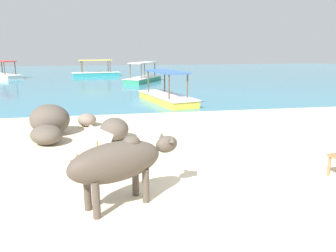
# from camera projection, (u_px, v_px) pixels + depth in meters

# --- Properties ---
(sand_beach) EXTENTS (18.00, 14.00, 0.04)m
(sand_beach) POSITION_uv_depth(u_px,v_px,m) (244.00, 215.00, 4.28)
(sand_beach) COLOR beige
(sand_beach) RESTS_ON ground
(water_surface) EXTENTS (60.00, 36.00, 0.03)m
(water_surface) POSITION_uv_depth(u_px,v_px,m) (131.00, 77.00, 25.33)
(water_surface) COLOR teal
(water_surface) RESTS_ON ground
(cow) EXTENTS (1.70, 1.09, 0.98)m
(cow) POSITION_uv_depth(u_px,v_px,m) (119.00, 161.00, 4.37)
(cow) COLOR #4C4238
(cow) RESTS_ON sand_beach
(deck_chair_far) EXTENTS (0.82, 0.62, 0.68)m
(deck_chair_far) POSITION_uv_depth(u_px,v_px,m) (92.00, 143.00, 6.13)
(deck_chair_far) COLOR olive
(deck_chair_far) RESTS_ON sand_beach
(shore_rock_large) EXTENTS (0.82, 0.88, 0.54)m
(shore_rock_large) POSITION_uv_depth(u_px,v_px,m) (114.00, 129.00, 7.67)
(shore_rock_large) COLOR brown
(shore_rock_large) RESTS_ON sand_beach
(shore_rock_medium) EXTENTS (1.03, 1.04, 0.45)m
(shore_rock_medium) POSITION_uv_depth(u_px,v_px,m) (47.00, 135.00, 7.33)
(shore_rock_medium) COLOR brown
(shore_rock_medium) RESTS_ON sand_beach
(shore_rock_small) EXTENTS (1.34, 1.30, 0.77)m
(shore_rock_small) POSITION_uv_depth(u_px,v_px,m) (50.00, 120.00, 8.14)
(shore_rock_small) COLOR brown
(shore_rock_small) RESTS_ON sand_beach
(shore_rock_flat) EXTENTS (0.66, 0.70, 0.36)m
(shore_rock_flat) POSITION_uv_depth(u_px,v_px,m) (87.00, 120.00, 9.06)
(shore_rock_flat) COLOR gray
(shore_rock_flat) RESTS_ON sand_beach
(boat_yellow) EXTENTS (2.02, 3.84, 1.29)m
(boat_yellow) POSITION_uv_depth(u_px,v_px,m) (167.00, 96.00, 13.16)
(boat_yellow) COLOR gold
(boat_yellow) RESTS_ON water_surface
(boat_green) EXTENTS (2.87, 3.75, 1.29)m
(boat_green) POSITION_uv_depth(u_px,v_px,m) (143.00, 78.00, 21.19)
(boat_green) COLOR #338E66
(boat_green) RESTS_ON water_surface
(boat_white) EXTENTS (3.24, 3.56, 1.29)m
(boat_white) POSITION_uv_depth(u_px,v_px,m) (4.00, 75.00, 23.73)
(boat_white) COLOR white
(boat_white) RESTS_ON water_surface
(boat_teal) EXTENTS (3.83, 1.88, 1.29)m
(boat_teal) POSITION_uv_depth(u_px,v_px,m) (96.00, 73.00, 25.70)
(boat_teal) COLOR teal
(boat_teal) RESTS_ON water_surface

